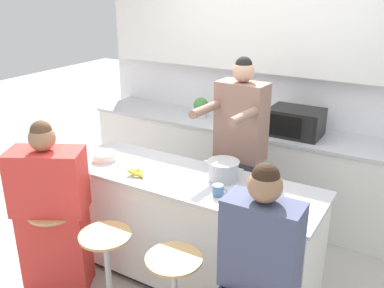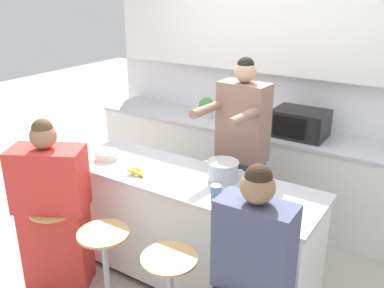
{
  "view_description": "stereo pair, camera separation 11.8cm",
  "coord_description": "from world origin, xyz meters",
  "px_view_note": "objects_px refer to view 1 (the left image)",
  "views": [
    {
      "loc": [
        1.54,
        -2.52,
        2.32
      ],
      "look_at": [
        0.0,
        0.07,
        1.17
      ],
      "focal_mm": 40.0,
      "sensor_mm": 36.0,
      "label": 1
    },
    {
      "loc": [
        1.64,
        -2.46,
        2.32
      ],
      "look_at": [
        0.0,
        0.07,
        1.17
      ],
      "focal_mm": 40.0,
      "sensor_mm": 36.0,
      "label": 2
    }
  ],
  "objects_px": {
    "kitchen_island": "(188,229)",
    "person_cooking": "(239,162)",
    "microwave": "(296,122)",
    "bar_stool_leftmost": "(57,247)",
    "bar_stool_center_left": "(108,272)",
    "coffee_cup_near": "(258,186)",
    "potted_plant": "(201,107)",
    "banana_bunch": "(137,172)",
    "cooking_pot": "(223,170)",
    "coffee_cup_far": "(218,190)",
    "fruit_bowl": "(104,156)",
    "person_wrapped_blanket": "(52,214)"
  },
  "relations": [
    {
      "from": "kitchen_island",
      "to": "person_cooking",
      "type": "distance_m",
      "value": 0.72
    },
    {
      "from": "microwave",
      "to": "bar_stool_leftmost",
      "type": "bearing_deg",
      "value": -122.04
    },
    {
      "from": "bar_stool_center_left",
      "to": "coffee_cup_near",
      "type": "bearing_deg",
      "value": 39.68
    },
    {
      "from": "kitchen_island",
      "to": "potted_plant",
      "type": "bearing_deg",
      "value": 115.84
    },
    {
      "from": "kitchen_island",
      "to": "potted_plant",
      "type": "xyz_separation_m",
      "value": [
        -0.67,
        1.39,
        0.57
      ]
    },
    {
      "from": "banana_bunch",
      "to": "bar_stool_center_left",
      "type": "bearing_deg",
      "value": -80.87
    },
    {
      "from": "coffee_cup_near",
      "to": "potted_plant",
      "type": "distance_m",
      "value": 1.82
    },
    {
      "from": "coffee_cup_near",
      "to": "bar_stool_leftmost",
      "type": "bearing_deg",
      "value": -154.61
    },
    {
      "from": "kitchen_island",
      "to": "cooking_pot",
      "type": "relative_size",
      "value": 6.39
    },
    {
      "from": "coffee_cup_far",
      "to": "banana_bunch",
      "type": "relative_size",
      "value": 0.59
    },
    {
      "from": "bar_stool_leftmost",
      "to": "coffee_cup_near",
      "type": "distance_m",
      "value": 1.65
    },
    {
      "from": "fruit_bowl",
      "to": "coffee_cup_near",
      "type": "bearing_deg",
      "value": 4.48
    },
    {
      "from": "person_cooking",
      "to": "coffee_cup_near",
      "type": "relative_size",
      "value": 15.19
    },
    {
      "from": "person_cooking",
      "to": "microwave",
      "type": "height_order",
      "value": "person_cooking"
    },
    {
      "from": "kitchen_island",
      "to": "microwave",
      "type": "relative_size",
      "value": 4.2
    },
    {
      "from": "coffee_cup_near",
      "to": "microwave",
      "type": "bearing_deg",
      "value": 96.7
    },
    {
      "from": "person_cooking",
      "to": "banana_bunch",
      "type": "xyz_separation_m",
      "value": [
        -0.53,
        -0.74,
        0.07
      ]
    },
    {
      "from": "kitchen_island",
      "to": "coffee_cup_near",
      "type": "xyz_separation_m",
      "value": [
        0.55,
        0.04,
        0.51
      ]
    },
    {
      "from": "kitchen_island",
      "to": "banana_bunch",
      "type": "relative_size",
      "value": 11.23
    },
    {
      "from": "kitchen_island",
      "to": "coffee_cup_near",
      "type": "distance_m",
      "value": 0.75
    },
    {
      "from": "bar_stool_center_left",
      "to": "potted_plant",
      "type": "distance_m",
      "value": 2.18
    },
    {
      "from": "bar_stool_leftmost",
      "to": "coffee_cup_near",
      "type": "bearing_deg",
      "value": 25.39
    },
    {
      "from": "coffee_cup_near",
      "to": "person_cooking",
      "type": "bearing_deg",
      "value": 126.02
    },
    {
      "from": "bar_stool_center_left",
      "to": "fruit_bowl",
      "type": "distance_m",
      "value": 0.97
    },
    {
      "from": "microwave",
      "to": "potted_plant",
      "type": "bearing_deg",
      "value": 178.04
    },
    {
      "from": "bar_stool_leftmost",
      "to": "microwave",
      "type": "relative_size",
      "value": 1.38
    },
    {
      "from": "cooking_pot",
      "to": "microwave",
      "type": "bearing_deg",
      "value": 83.21
    },
    {
      "from": "coffee_cup_near",
      "to": "banana_bunch",
      "type": "distance_m",
      "value": 0.93
    },
    {
      "from": "bar_stool_center_left",
      "to": "microwave",
      "type": "distance_m",
      "value": 2.22
    },
    {
      "from": "microwave",
      "to": "person_cooking",
      "type": "bearing_deg",
      "value": -105.97
    },
    {
      "from": "bar_stool_center_left",
      "to": "person_wrapped_blanket",
      "type": "relative_size",
      "value": 0.49
    },
    {
      "from": "cooking_pot",
      "to": "microwave",
      "type": "xyz_separation_m",
      "value": [
        0.15,
        1.25,
        0.06
      ]
    },
    {
      "from": "bar_stool_center_left",
      "to": "fruit_bowl",
      "type": "xyz_separation_m",
      "value": [
        -0.5,
        0.58,
        0.59
      ]
    },
    {
      "from": "bar_stool_center_left",
      "to": "person_cooking",
      "type": "bearing_deg",
      "value": 69.58
    },
    {
      "from": "fruit_bowl",
      "to": "coffee_cup_near",
      "type": "distance_m",
      "value": 1.33
    },
    {
      "from": "bar_stool_leftmost",
      "to": "coffee_cup_near",
      "type": "height_order",
      "value": "coffee_cup_near"
    },
    {
      "from": "bar_stool_center_left",
      "to": "potted_plant",
      "type": "xyz_separation_m",
      "value": [
        -0.4,
        2.04,
        0.67
      ]
    },
    {
      "from": "potted_plant",
      "to": "bar_stool_center_left",
      "type": "bearing_deg",
      "value": -79.01
    },
    {
      "from": "person_wrapped_blanket",
      "to": "coffee_cup_near",
      "type": "distance_m",
      "value": 1.58
    },
    {
      "from": "microwave",
      "to": "cooking_pot",
      "type": "bearing_deg",
      "value": -96.79
    },
    {
      "from": "person_wrapped_blanket",
      "to": "banana_bunch",
      "type": "relative_size",
      "value": 7.57
    },
    {
      "from": "cooking_pot",
      "to": "potted_plant",
      "type": "height_order",
      "value": "potted_plant"
    },
    {
      "from": "person_cooking",
      "to": "fruit_bowl",
      "type": "height_order",
      "value": "person_cooking"
    },
    {
      "from": "person_cooking",
      "to": "kitchen_island",
      "type": "bearing_deg",
      "value": -103.25
    },
    {
      "from": "bar_stool_leftmost",
      "to": "fruit_bowl",
      "type": "distance_m",
      "value": 0.81
    },
    {
      "from": "fruit_bowl",
      "to": "potted_plant",
      "type": "relative_size",
      "value": 0.91
    },
    {
      "from": "coffee_cup_near",
      "to": "cooking_pot",
      "type": "bearing_deg",
      "value": 168.23
    },
    {
      "from": "person_wrapped_blanket",
      "to": "potted_plant",
      "type": "relative_size",
      "value": 6.37
    },
    {
      "from": "person_wrapped_blanket",
      "to": "banana_bunch",
      "type": "xyz_separation_m",
      "value": [
        0.5,
        0.43,
        0.3
      ]
    },
    {
      "from": "kitchen_island",
      "to": "fruit_bowl",
      "type": "height_order",
      "value": "fruit_bowl"
    }
  ]
}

